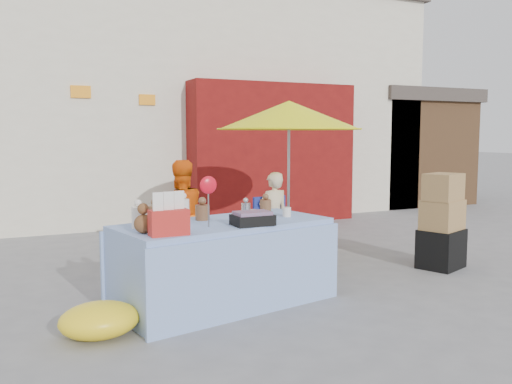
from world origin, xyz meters
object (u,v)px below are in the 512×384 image
market_table (223,262)px  vendor_orange (180,216)px  vendor_beige (273,217)px  chair_right (278,244)px  umbrella (289,116)px  chair_left (184,253)px  box_stack (442,225)px

market_table → vendor_orange: vendor_orange is taller
vendor_beige → chair_right: bearing=82.3°
umbrella → vendor_beige: bearing=-153.4°
chair_right → chair_left: bearing=173.1°
vendor_beige → vendor_orange: bearing=-6.9°
vendor_orange → umbrella: size_ratio=0.64×
chair_right → vendor_orange: vendor_orange is taller
chair_left → umbrella: bearing=3.5°
chair_left → box_stack: box_stack is taller
vendor_beige → umbrella: 1.35m
vendor_beige → box_stack: (1.73, -1.18, -0.04)m
chair_left → umbrella: (1.55, 0.28, 1.64)m
chair_left → chair_right: size_ratio=1.00×
chair_right → vendor_beige: bearing=82.3°
market_table → box_stack: 2.98m
chair_left → box_stack: bearing=-26.3°
vendor_beige → umbrella: size_ratio=0.56×
vendor_orange → box_stack: size_ratio=1.15×
vendor_orange → box_stack: 3.21m
chair_left → umbrella: size_ratio=0.41×
chair_left → vendor_orange: (0.00, 0.13, 0.42)m
chair_right → box_stack: (1.73, -1.05, 0.29)m
vendor_beige → umbrella: bearing=-160.3°
chair_left → vendor_orange: 0.44m
market_table → vendor_beige: (1.24, 1.39, 0.17)m
chair_right → umbrella: size_ratio=0.41×
market_table → umbrella: size_ratio=1.08×
chair_left → vendor_orange: vendor_orange is taller
box_stack → vendor_orange: bearing=158.3°
market_table → box_stack: size_ratio=1.92×
vendor_orange → market_table: bearing=83.4°
market_table → vendor_beige: bearing=36.5°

